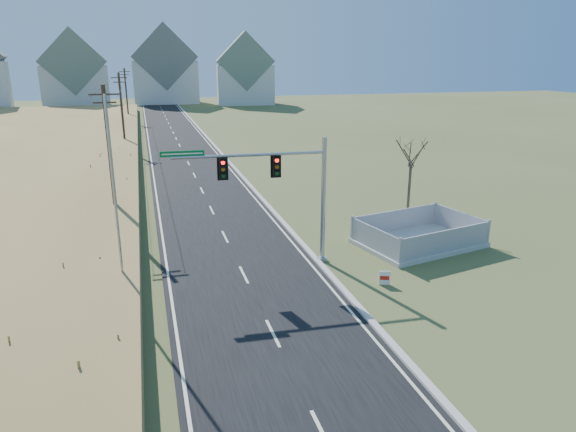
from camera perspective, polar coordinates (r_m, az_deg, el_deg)
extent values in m
plane|color=#4D562A|center=(22.72, -2.96, -10.57)|extent=(260.00, 260.00, 0.00)
cube|color=black|center=(70.57, -12.21, 8.16)|extent=(8.00, 180.00, 0.06)
cube|color=#B2AFA8|center=(70.94, -8.83, 8.44)|extent=(0.30, 180.00, 0.18)
cylinder|color=#422D1E|center=(35.23, -19.16, 6.29)|extent=(0.26, 0.26, 9.00)
cube|color=#422D1E|center=(34.78, -19.79, 12.60)|extent=(1.80, 0.10, 0.10)
cube|color=#422D1E|center=(34.81, -19.71, 11.78)|extent=(1.40, 0.10, 0.10)
cylinder|color=#422D1E|center=(64.96, -17.96, 10.97)|extent=(0.26, 0.26, 9.00)
cube|color=#422D1E|center=(64.71, -18.28, 14.39)|extent=(1.80, 0.10, 0.10)
cube|color=#422D1E|center=(64.73, -18.24, 13.95)|extent=(1.40, 0.10, 0.10)
cylinder|color=#422D1E|center=(94.86, -17.50, 12.70)|extent=(0.26, 0.26, 9.00)
cube|color=#422D1E|center=(94.69, -17.72, 15.05)|extent=(1.80, 0.10, 0.10)
cube|color=#422D1E|center=(94.71, -17.69, 14.74)|extent=(1.40, 0.10, 0.10)
cube|color=silver|center=(128.51, -22.50, 13.17)|extent=(14.66, 10.95, 9.00)
cube|color=slate|center=(128.37, -22.78, 15.56)|extent=(14.93, 11.17, 14.26)
cube|color=silver|center=(131.91, -13.45, 14.26)|extent=(15.00, 10.00, 10.00)
cube|color=slate|center=(131.80, -13.63, 16.82)|extent=(15.27, 10.20, 15.27)
cube|color=silver|center=(126.17, -4.80, 14.31)|extent=(13.87, 10.31, 9.00)
cube|color=slate|center=(126.02, -4.87, 16.77)|extent=(14.12, 10.51, 13.24)
cylinder|color=#9EA0A5|center=(28.07, 3.80, -4.78)|extent=(0.58, 0.58, 0.19)
cylinder|color=#9EA0A5|center=(27.03, 3.94, 1.67)|extent=(0.25, 0.25, 6.73)
cylinder|color=#9EA0A5|center=(25.64, -4.28, 6.77)|extent=(7.69, 0.59, 0.15)
cube|color=black|center=(25.98, -1.30, 5.55)|extent=(0.36, 0.30, 1.05)
cube|color=black|center=(25.61, -7.25, 5.24)|extent=(0.36, 0.30, 1.05)
cube|color=#056228|center=(25.35, -11.68, 6.79)|extent=(2.12, 0.16, 0.29)
cube|color=#B7B5AD|center=(31.29, 14.27, -2.88)|extent=(7.63, 5.97, 0.26)
cube|color=#99999D|center=(29.58, 17.17, -2.69)|extent=(6.38, 1.45, 1.30)
cube|color=#99999D|center=(32.58, 11.84, -0.46)|extent=(6.38, 1.45, 1.30)
cube|color=#99999D|center=(29.03, 9.59, -2.52)|extent=(0.99, 4.26, 1.30)
cube|color=#99999D|center=(33.25, 18.55, -0.65)|extent=(0.99, 4.26, 1.30)
cube|color=white|center=(25.47, 10.67, -6.76)|extent=(0.55, 0.23, 0.69)
cube|color=red|center=(25.44, 10.68, -6.79)|extent=(0.43, 0.16, 0.20)
cylinder|color=#B7B5AD|center=(25.04, -17.68, -8.43)|extent=(0.41, 0.41, 0.18)
cylinder|color=#9EA0A5|center=(23.53, -18.65, 1.49)|extent=(0.11, 0.11, 9.15)
cylinder|color=#4C3F33|center=(35.00, 13.27, 2.46)|extent=(0.18, 0.18, 3.93)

